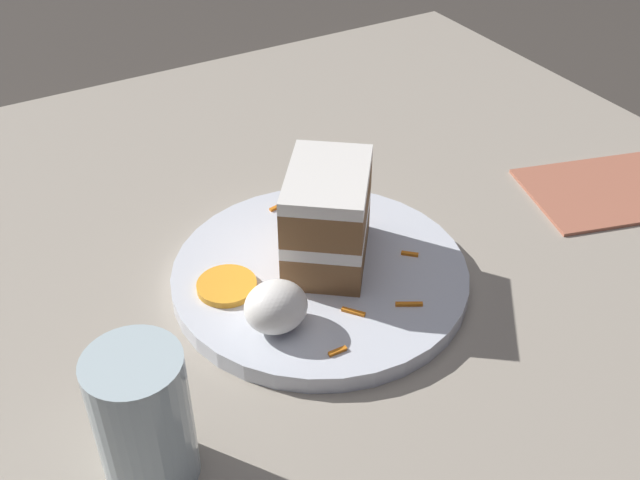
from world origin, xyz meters
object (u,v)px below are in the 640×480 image
(plate, at_px, (320,275))
(cake_slice, at_px, (327,216))
(cream_dollop, at_px, (276,307))
(orange_garnish, at_px, (227,286))
(drinking_glass, at_px, (145,427))
(menu_card, at_px, (611,190))

(plate, bearing_deg, cake_slice, 38.38)
(cake_slice, relative_size, cream_dollop, 2.38)
(cream_dollop, height_order, orange_garnish, cream_dollop)
(plate, relative_size, drinking_glass, 2.46)
(orange_garnish, bearing_deg, cream_dollop, -75.61)
(plate, bearing_deg, menu_card, -4.15)
(cream_dollop, distance_m, orange_garnish, 0.07)
(menu_card, bearing_deg, drinking_glass, -64.28)
(drinking_glass, bearing_deg, plate, 30.42)
(plate, distance_m, orange_garnish, 0.09)
(cream_dollop, distance_m, drinking_glass, 0.16)
(plate, height_order, menu_card, plate)
(cream_dollop, xyz_separation_m, orange_garnish, (-0.02, 0.07, -0.02))
(orange_garnish, bearing_deg, drinking_glass, -131.07)
(cake_slice, xyz_separation_m, cream_dollop, (-0.09, -0.06, -0.03))
(plate, bearing_deg, cream_dollop, -145.25)
(cream_dollop, height_order, drinking_glass, drinking_glass)
(orange_garnish, height_order, menu_card, orange_garnish)
(cake_slice, bearing_deg, plate, 75.51)
(cream_dollop, bearing_deg, plate, 34.75)
(cake_slice, height_order, menu_card, cake_slice)
(cream_dollop, bearing_deg, cake_slice, 35.39)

